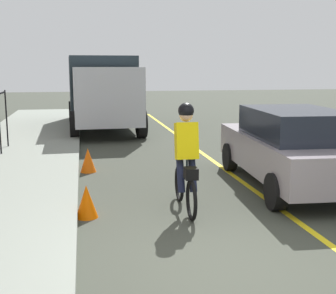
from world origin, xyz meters
TOP-DOWN VIEW (x-y plane):
  - ground_plane at (0.00, 0.00)m, footprint 80.00×80.00m
  - cyclist_lead at (2.27, 0.02)m, footprint 1.71×0.37m
  - patrol_sedan at (3.46, -2.43)m, footprint 4.50×2.14m
  - box_truck_background at (12.83, 0.91)m, footprint 6.78×2.70m
  - traffic_cone_near at (2.27, 1.65)m, footprint 0.36×0.36m
  - traffic_cone_far at (5.51, 1.58)m, footprint 0.36×0.36m

SIDE VIEW (x-z plane):
  - ground_plane at x=0.00m, z-range 0.00..0.00m
  - traffic_cone_near at x=2.27m, z-range 0.00..0.54m
  - traffic_cone_far at x=5.51m, z-range 0.00..0.56m
  - patrol_sedan at x=3.46m, z-range 0.03..1.61m
  - cyclist_lead at x=2.27m, z-range 0.00..1.82m
  - box_truck_background at x=12.83m, z-range 0.16..2.94m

